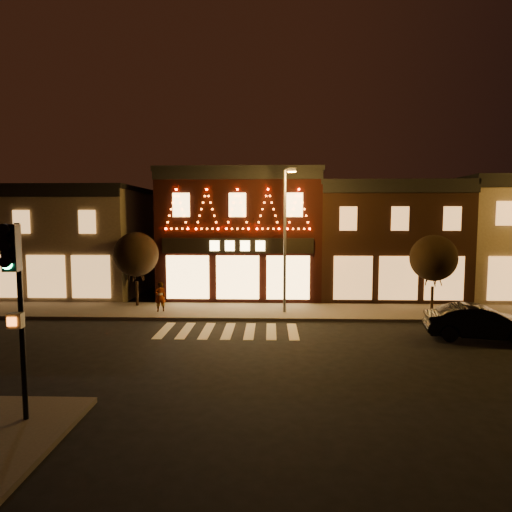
{
  "coord_description": "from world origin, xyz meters",
  "views": [
    {
      "loc": [
        1.95,
        -16.03,
        5.3
      ],
      "look_at": [
        1.29,
        4.0,
        3.51
      ],
      "focal_mm": 30.89,
      "sensor_mm": 36.0,
      "label": 1
    }
  ],
  "objects_px": {
    "streetlamp_mid": "(286,230)",
    "dark_sedan": "(480,322)",
    "traffic_signal_near": "(15,283)",
    "pedestrian": "(160,297)"
  },
  "relations": [
    {
      "from": "streetlamp_mid",
      "to": "dark_sedan",
      "type": "relative_size",
      "value": 1.69
    },
    {
      "from": "traffic_signal_near",
      "to": "dark_sedan",
      "type": "bearing_deg",
      "value": 22.95
    },
    {
      "from": "traffic_signal_near",
      "to": "pedestrian",
      "type": "relative_size",
      "value": 3.08
    },
    {
      "from": "traffic_signal_near",
      "to": "pedestrian",
      "type": "xyz_separation_m",
      "value": [
        0.25,
        13.02,
        -2.71
      ]
    },
    {
      "from": "dark_sedan",
      "to": "pedestrian",
      "type": "xyz_separation_m",
      "value": [
        -15.09,
        4.49,
        0.22
      ]
    },
    {
      "from": "dark_sedan",
      "to": "pedestrian",
      "type": "relative_size",
      "value": 2.77
    },
    {
      "from": "dark_sedan",
      "to": "pedestrian",
      "type": "height_order",
      "value": "pedestrian"
    },
    {
      "from": "traffic_signal_near",
      "to": "dark_sedan",
      "type": "xyz_separation_m",
      "value": [
        15.35,
        8.52,
        -2.93
      ]
    },
    {
      "from": "traffic_signal_near",
      "to": "pedestrian",
      "type": "bearing_deg",
      "value": 82.78
    },
    {
      "from": "streetlamp_mid",
      "to": "pedestrian",
      "type": "bearing_deg",
      "value": -170.94
    }
  ]
}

